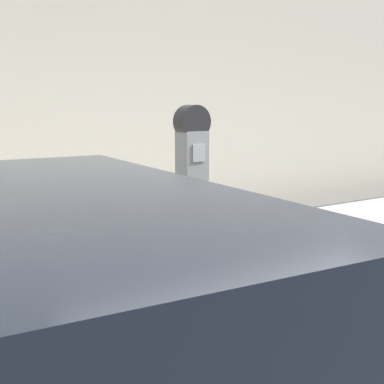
{
  "coord_description": "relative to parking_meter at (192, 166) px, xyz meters",
  "views": [
    {
      "loc": [
        -2.16,
        -1.7,
        1.64
      ],
      "look_at": [
        -0.42,
        0.98,
        1.09
      ],
      "focal_mm": 50.0,
      "sensor_mm": 36.0,
      "label": 1
    }
  ],
  "objects": [
    {
      "name": "sidewalk",
      "position": [
        0.42,
        1.22,
        -1.18
      ],
      "size": [
        24.0,
        2.8,
        0.14
      ],
      "color": "#BCB7AD",
      "rests_on": "ground_plane"
    },
    {
      "name": "parking_meter",
      "position": [
        0.0,
        0.0,
        0.0
      ],
      "size": [
        0.2,
        0.15,
        1.48
      ],
      "color": "gray",
      "rests_on": "sidewalk"
    }
  ]
}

